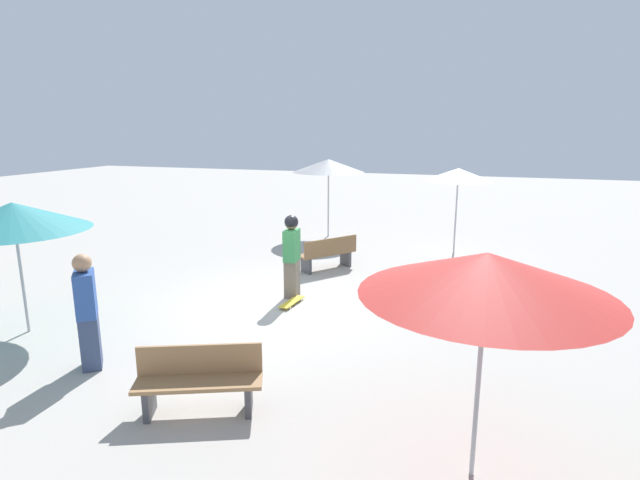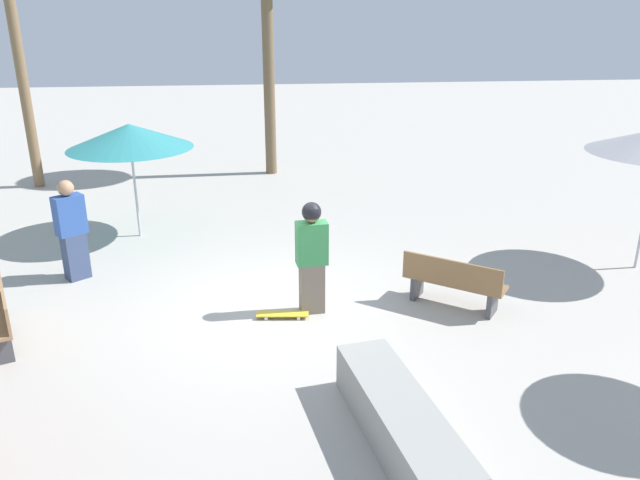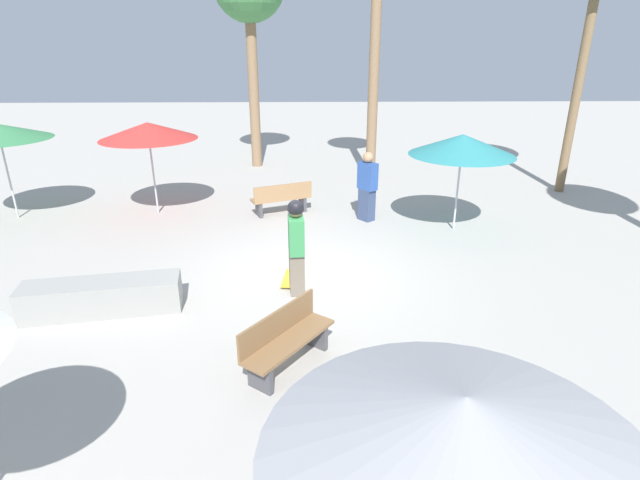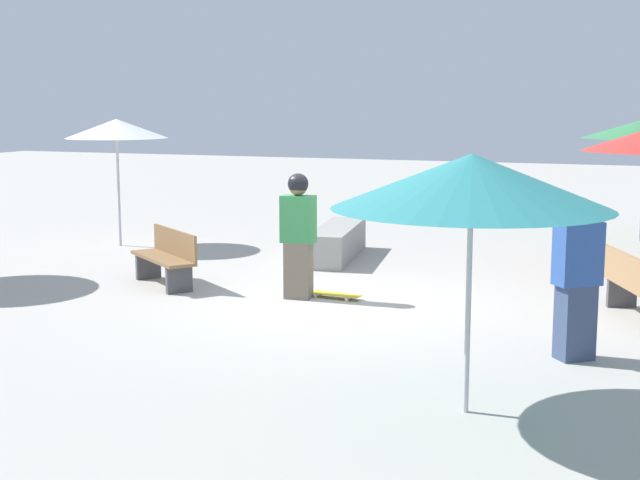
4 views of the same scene
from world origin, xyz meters
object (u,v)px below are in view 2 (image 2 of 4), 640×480
Objects in this scene: shade_umbrella_teal at (130,136)px; bench_near at (453,282)px; concrete_ledge at (400,424)px; bystander_watching at (72,231)px; skateboard at (283,314)px; skater_main at (312,254)px.

bench_near is at bearing 54.36° from shade_umbrella_teal.
concrete_ledge is 6.84m from bystander_watching.
bench_near reaches higher than skateboard.
shade_umbrella_teal is 2.52m from bystander_watching.
skateboard is 0.53× the size of bench_near.
skateboard is 0.31× the size of concrete_ledge.
skater_main reaches higher than skateboard.
skater_main is 1.00× the size of bystander_watching.
concrete_ledge is 8.29m from shade_umbrella_teal.
shade_umbrella_teal is at bearing -148.64° from bystander_watching.
bystander_watching is at bearing -159.35° from bench_near.
bystander_watching is (2.09, -0.74, -1.20)m from shade_umbrella_teal.
concrete_ledge is (3.30, 0.63, -0.68)m from skater_main.
bystander_watching is at bearing -19.58° from shade_umbrella_teal.
concrete_ledge is 1.49× the size of bystander_watching.
skater_main is 4.33m from bystander_watching.
shade_umbrella_teal reaches higher than skater_main.
bystander_watching is at bearing -28.71° from skater_main.
bench_near is at bearing -172.54° from skateboard.
bench_near is at bearing 171.91° from skater_main.
shade_umbrella_teal reaches higher than concrete_ledge.
shade_umbrella_teal is (-3.81, -3.23, 1.13)m from skater_main.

